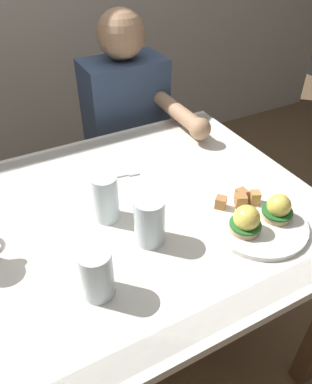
% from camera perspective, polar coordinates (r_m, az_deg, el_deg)
% --- Properties ---
extents(ground_plane, '(6.00, 6.00, 0.00)m').
position_cam_1_polar(ground_plane, '(1.64, -4.54, -23.50)').
color(ground_plane, brown).
extents(dining_table, '(1.20, 0.90, 0.74)m').
position_cam_1_polar(dining_table, '(1.12, -6.14, -7.89)').
color(dining_table, white).
rests_on(dining_table, ground_plane).
extents(eggs_benedict_plate, '(0.27, 0.27, 0.09)m').
position_cam_1_polar(eggs_benedict_plate, '(1.04, 15.55, -3.92)').
color(eggs_benedict_plate, white).
rests_on(eggs_benedict_plate, dining_table).
extents(fork, '(0.16, 0.04, 0.00)m').
position_cam_1_polar(fork, '(1.20, -5.77, 2.50)').
color(fork, silver).
rests_on(fork, dining_table).
extents(water_glass_near, '(0.08, 0.08, 0.13)m').
position_cam_1_polar(water_glass_near, '(0.83, -9.13, -12.73)').
color(water_glass_near, silver).
rests_on(water_glass_near, dining_table).
extents(water_glass_far, '(0.07, 0.07, 0.14)m').
position_cam_1_polar(water_glass_far, '(1.01, -7.81, -1.19)').
color(water_glass_far, silver).
rests_on(water_glass_far, dining_table).
extents(water_glass_extra, '(0.08, 0.08, 0.13)m').
position_cam_1_polar(water_glass_extra, '(0.94, -1.02, -4.79)').
color(water_glass_extra, silver).
rests_on(water_glass_extra, dining_table).
extents(diner_person, '(0.34, 0.54, 1.14)m').
position_cam_1_polar(diner_person, '(1.66, -4.13, 9.70)').
color(diner_person, '#33333D').
rests_on(diner_person, ground_plane).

